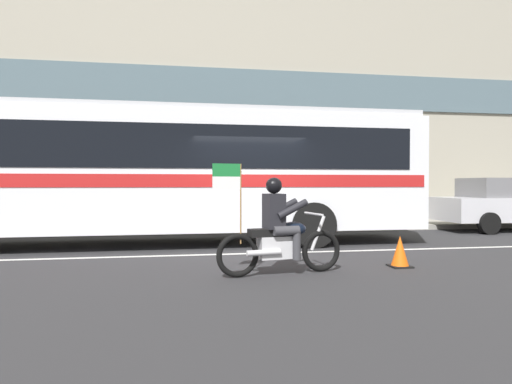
% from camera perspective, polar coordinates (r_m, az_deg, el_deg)
% --- Properties ---
extents(ground_plane, '(60.00, 60.00, 0.00)m').
position_cam_1_polar(ground_plane, '(9.99, -0.65, -7.36)').
color(ground_plane, '#2B2B2D').
extents(sidewalk_curb, '(28.00, 3.80, 0.15)m').
position_cam_1_polar(sidewalk_curb, '(15.01, -3.68, -4.24)').
color(sidewalk_curb, gray).
rests_on(sidewalk_curb, ground_plane).
extents(lane_center_stripe, '(26.60, 0.14, 0.01)m').
position_cam_1_polar(lane_center_stripe, '(9.40, -0.07, -7.86)').
color(lane_center_stripe, silver).
rests_on(lane_center_stripe, ground_plane).
extents(office_building_facade, '(28.00, 0.89, 14.57)m').
position_cam_1_polar(office_building_facade, '(18.18, -4.50, 19.76)').
color(office_building_facade, gray).
rests_on(office_building_facade, ground_plane).
extents(transit_bus, '(12.60, 2.72, 3.22)m').
position_cam_1_polar(transit_bus, '(10.98, -12.10, 3.24)').
color(transit_bus, silver).
rests_on(transit_bus, ground_plane).
extents(motorcycle_with_rider, '(2.18, 0.72, 1.78)m').
position_cam_1_polar(motorcycle_with_rider, '(7.19, 3.01, -5.31)').
color(motorcycle_with_rider, black).
rests_on(motorcycle_with_rider, ground_plane).
extents(parked_sedan_curbside, '(4.50, 1.92, 1.64)m').
position_cam_1_polar(parked_sedan_curbside, '(15.96, 29.66, -1.27)').
color(parked_sedan_curbside, silver).
rests_on(parked_sedan_curbside, ground_plane).
extents(traffic_cone, '(0.36, 0.36, 0.55)m').
position_cam_1_polar(traffic_cone, '(8.27, 17.97, -7.37)').
color(traffic_cone, '#EA590F').
rests_on(traffic_cone, ground_plane).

